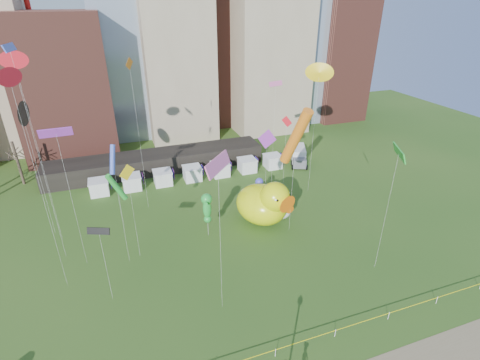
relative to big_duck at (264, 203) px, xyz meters
name	(u,v)px	position (x,y,z in m)	size (l,w,h in m)	color
ground	(275,356)	(-7.31, -19.73, -3.11)	(160.00, 160.00, 0.00)	#275019
skyline	(165,33)	(-5.06, 41.33, 18.33)	(101.00, 23.00, 68.00)	brown
pavilion	(157,162)	(-11.31, 22.27, -1.51)	(38.00, 6.00, 3.20)	black
vendor_tents	(192,174)	(-6.29, 16.27, -2.01)	(33.24, 2.80, 2.40)	white
caution_tape	(276,351)	(-7.31, -19.73, -2.43)	(50.00, 0.06, 0.90)	white
big_duck	(264,203)	(0.00, 0.00, 0.00)	(8.78, 9.71, 6.78)	#D8E50B
small_duck	(280,209)	(2.58, 0.27, -1.63)	(4.00, 4.57, 3.22)	white
seahorse_green	(207,206)	(-8.04, -0.39, 1.35)	(1.81, 2.04, 6.21)	silver
seahorse_purple	(259,187)	(0.86, 4.00, 0.29)	(1.23, 1.50, 4.83)	silver
box_truck	(298,155)	(14.12, 16.68, -1.64)	(4.84, 7.15, 2.86)	silver
kite_0	(14,61)	(-26.06, 5.01, 19.09)	(1.84, 0.24, 23.20)	silver
kite_1	(218,165)	(-9.98, -12.75, 12.59)	(2.95, 3.16, 16.34)	silver
kite_2	(22,114)	(-27.10, 7.04, 13.09)	(0.64, 2.77, 17.59)	silver
kite_3	(399,153)	(8.44, -12.99, 11.16)	(1.90, 3.33, 14.85)	silver
kite_4	(319,73)	(10.33, 6.03, 15.50)	(2.30, 1.87, 19.96)	silver
kite_5	(113,160)	(-18.38, 5.59, 6.77)	(1.39, 2.21, 11.71)	silver
kite_6	(296,137)	(2.45, -2.91, 10.11)	(2.57, 4.63, 17.01)	silver
kite_7	(56,133)	(-22.99, -0.90, 12.91)	(3.11, 0.56, 16.59)	silver
kite_8	(9,79)	(-24.93, -4.06, 18.88)	(1.17, 1.31, 22.90)	silver
kite_9	(276,85)	(3.63, 5.75, 14.31)	(2.13, 0.81, 17.98)	silver
kite_10	(99,231)	(-20.37, -7.83, 5.25)	(2.11, 1.13, 8.75)	silver
kite_11	(117,187)	(-18.26, -2.18, 6.72)	(2.11, 1.21, 11.57)	silver
kite_12	(127,175)	(-16.97, -1.73, 7.77)	(1.70, 0.77, 12.11)	silver
kite_13	(10,52)	(-25.42, 1.29, 20.37)	(0.77, 2.37, 24.19)	silver
kite_14	(131,75)	(-14.60, 9.75, 16.14)	(1.01, 1.20, 21.37)	silver
kite_15	(267,140)	(1.37, 2.91, 7.83)	(1.71, 2.33, 12.50)	silver
kite_16	(287,124)	(6.41, 7.25, 8.17)	(1.11, 1.31, 12.51)	silver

